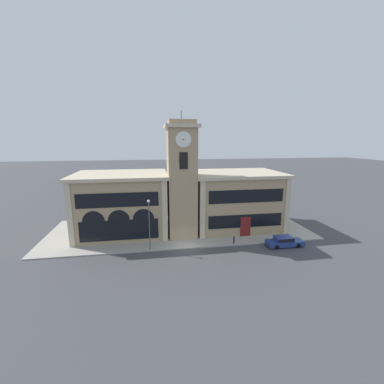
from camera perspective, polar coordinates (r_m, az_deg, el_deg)
ground_plane at (r=33.81m, az=-1.10°, el=-12.59°), size 300.00×300.00×0.00m
sidewalk_kerb at (r=40.50m, az=-2.62°, el=-8.30°), size 39.12×14.62×0.15m
clock_tower at (r=36.08m, az=-2.27°, el=2.69°), size 4.61×4.61×17.63m
town_hall_left_wing at (r=39.59m, az=-15.26°, el=-2.44°), size 13.45×10.42×9.01m
town_hall_right_wing at (r=41.59m, az=9.53°, el=-1.64°), size 14.01×10.42×8.84m
parked_car_near at (r=36.48m, az=19.82°, el=-10.25°), size 4.84×1.77×1.35m
street_lamp at (r=32.35m, az=-9.50°, el=-5.69°), size 0.36×0.36×6.48m
bollard at (r=35.39m, az=9.30°, el=-10.44°), size 0.18×0.18×1.06m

